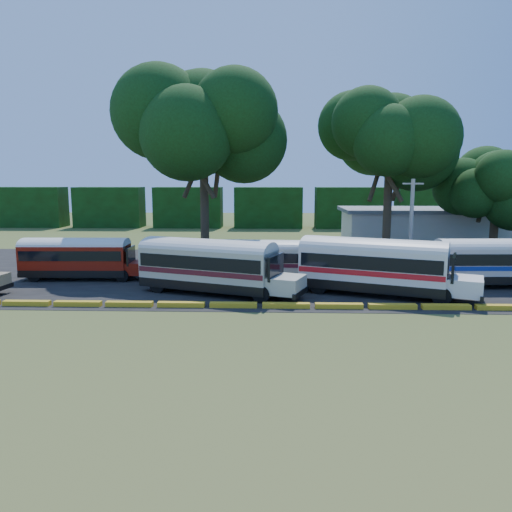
{
  "coord_description": "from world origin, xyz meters",
  "views": [
    {
      "loc": [
        0.76,
        -26.61,
        7.31
      ],
      "look_at": [
        -0.39,
        6.0,
        2.21
      ],
      "focal_mm": 35.0,
      "sensor_mm": 36.0,
      "label": 1
    }
  ],
  "objects_px": {
    "bus_white_red": "(376,263)",
    "tree_west": "(203,123)",
    "bus_red": "(79,256)",
    "bus_cream_west": "(211,263)"
  },
  "relations": [
    {
      "from": "bus_white_red",
      "to": "tree_west",
      "type": "relative_size",
      "value": 0.66
    },
    {
      "from": "bus_red",
      "to": "bus_white_red",
      "type": "xyz_separation_m",
      "value": [
        20.61,
        -4.26,
        0.29
      ]
    },
    {
      "from": "bus_red",
      "to": "bus_cream_west",
      "type": "relative_size",
      "value": 0.86
    },
    {
      "from": "bus_white_red",
      "to": "tree_west",
      "type": "distance_m",
      "value": 22.39
    },
    {
      "from": "bus_cream_west",
      "to": "bus_red",
      "type": "bearing_deg",
      "value": 177.82
    },
    {
      "from": "bus_red",
      "to": "bus_cream_west",
      "type": "bearing_deg",
      "value": -24.12
    },
    {
      "from": "bus_cream_west",
      "to": "tree_west",
      "type": "bearing_deg",
      "value": 119.43
    },
    {
      "from": "bus_white_red",
      "to": "bus_red",
      "type": "bearing_deg",
      "value": -170.02
    },
    {
      "from": "bus_red",
      "to": "bus_white_red",
      "type": "bearing_deg",
      "value": -13.37
    },
    {
      "from": "tree_west",
      "to": "bus_cream_west",
      "type": "bearing_deg",
      "value": -80.81
    }
  ]
}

